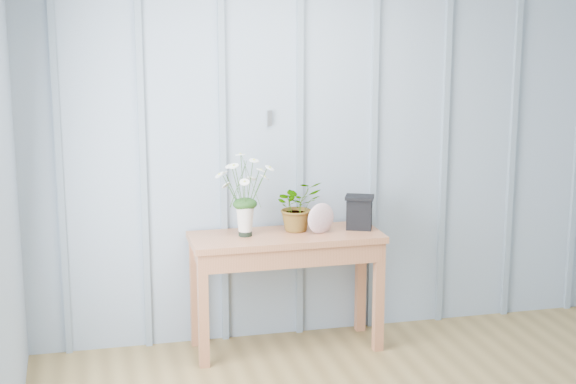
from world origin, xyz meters
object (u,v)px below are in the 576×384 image
object	(u,v)px
sideboard	(286,252)
carved_box	(359,212)
daisy_vase	(245,184)
felt_disc_vessel	(321,218)

from	to	relation	value
sideboard	carved_box	distance (m)	0.53
daisy_vase	felt_disc_vessel	world-z (taller)	daisy_vase
sideboard	felt_disc_vessel	world-z (taller)	felt_disc_vessel
felt_disc_vessel	carved_box	xyz separation A→B (m)	(0.27, 0.05, 0.01)
sideboard	daisy_vase	xyz separation A→B (m)	(-0.25, 0.02, 0.44)
daisy_vase	carved_box	world-z (taller)	daisy_vase
daisy_vase	sideboard	bearing A→B (deg)	-4.76
sideboard	felt_disc_vessel	distance (m)	0.30
sideboard	felt_disc_vessel	size ratio (longest dim) A/B	6.16
daisy_vase	felt_disc_vessel	distance (m)	0.53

